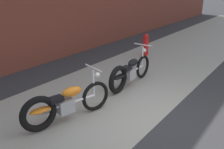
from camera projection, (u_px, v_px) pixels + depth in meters
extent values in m
plane|color=#2D2D30|center=(158.00, 124.00, 4.91)|extent=(80.00, 80.00, 0.00)
cube|color=gray|center=(93.00, 100.00, 5.89)|extent=(36.00, 3.50, 0.01)
torus|color=black|center=(95.00, 96.00, 5.32)|extent=(0.68, 0.25, 0.68)
torus|color=black|center=(39.00, 114.00, 4.56)|extent=(0.74, 0.31, 0.73)
cylinder|color=silver|center=(69.00, 103.00, 4.93)|extent=(1.21, 0.37, 0.06)
cube|color=#99999E|center=(66.00, 106.00, 4.89)|extent=(0.37, 0.29, 0.28)
ellipsoid|color=orange|center=(72.00, 92.00, 4.89)|extent=(0.47, 0.30, 0.20)
ellipsoid|color=orange|center=(41.00, 110.00, 4.56)|extent=(0.47, 0.29, 0.10)
cube|color=black|center=(56.00, 99.00, 4.70)|extent=(0.32, 0.26, 0.08)
cylinder|color=silver|center=(94.00, 84.00, 5.18)|extent=(0.05, 0.05, 0.62)
cylinder|color=silver|center=(93.00, 68.00, 5.05)|extent=(0.18, 0.57, 0.03)
sphere|color=white|center=(97.00, 75.00, 5.17)|extent=(0.11, 0.11, 0.11)
cylinder|color=silver|center=(52.00, 110.00, 4.89)|extent=(0.55, 0.20, 0.06)
torus|color=black|center=(143.00, 67.00, 7.15)|extent=(0.68, 0.10, 0.68)
torus|color=black|center=(118.00, 79.00, 6.15)|extent=(0.73, 0.15, 0.73)
cylinder|color=silver|center=(131.00, 72.00, 6.64)|extent=(1.24, 0.09, 0.06)
cube|color=#99999E|center=(130.00, 74.00, 6.59)|extent=(0.33, 0.23, 0.28)
ellipsoid|color=black|center=(133.00, 63.00, 6.61)|extent=(0.45, 0.20, 0.20)
ellipsoid|color=black|center=(119.00, 77.00, 6.17)|extent=(0.44, 0.19, 0.10)
cube|color=black|center=(126.00, 68.00, 6.36)|extent=(0.29, 0.21, 0.08)
cylinder|color=silver|center=(143.00, 57.00, 7.01)|extent=(0.05, 0.05, 0.62)
cylinder|color=silver|center=(143.00, 45.00, 6.88)|extent=(0.05, 0.58, 0.03)
sphere|color=white|center=(145.00, 50.00, 7.02)|extent=(0.11, 0.11, 0.11)
cylinder|color=silver|center=(120.00, 78.00, 6.52)|extent=(0.55, 0.08, 0.06)
cylinder|color=red|center=(146.00, 46.00, 9.34)|extent=(0.22, 0.22, 0.70)
sphere|color=red|center=(146.00, 36.00, 9.20)|extent=(0.20, 0.20, 0.20)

